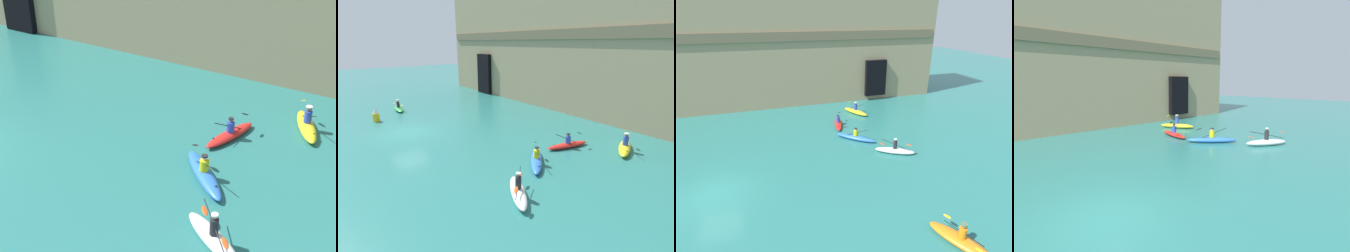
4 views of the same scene
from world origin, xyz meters
TOP-DOWN VIEW (x-y plane):
  - ground_plane at (0.00, 0.00)m, footprint 120.00×120.00m
  - cliff_bluff at (2.69, 17.63)m, footprint 42.71×7.24m
  - kayak_white at (12.33, 1.14)m, footprint 2.83×2.05m
  - kayak_yellow at (12.49, 10.11)m, footprint 2.05×3.12m
  - kayak_blue at (10.34, 4.20)m, footprint 2.97×2.87m
  - kayak_red at (9.83, 7.59)m, footprint 1.34×3.20m

SIDE VIEW (x-z plane):
  - ground_plane at x=0.00m, z-range 0.00..0.00m
  - kayak_red at x=9.83m, z-range -0.33..0.76m
  - kayak_blue at x=10.34m, z-range -0.31..0.78m
  - kayak_white at x=12.33m, z-range -0.35..0.85m
  - kayak_yellow at x=12.49m, z-range -0.36..0.89m
  - cliff_bluff at x=2.69m, z-range -0.02..14.99m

